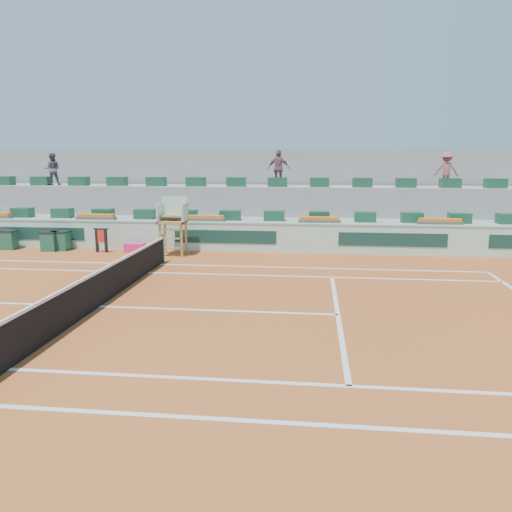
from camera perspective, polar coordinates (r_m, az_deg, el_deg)
The scene contains 19 objects.
ground at distance 14.23m, azimuth -17.49°, elevation -5.54°, with size 90.00×90.00×0.00m, color #93461C.
seating_tier_lower at distance 24.05m, azimuth -7.30°, elevation 3.03°, with size 36.00×4.00×1.20m, color #979795.
seating_tier_upper at distance 25.51m, azimuth -6.49°, elevation 5.09°, with size 36.00×2.40×2.60m, color #979795.
stadium_back_wall at distance 26.99m, azimuth -5.77°, elevation 7.35°, with size 36.00×0.40×4.40m, color #979795.
player_bag at distance 21.90m, azimuth -13.69°, elevation 0.92°, with size 0.86×0.38×0.38m, color #F51F7E.
spectator_left at distance 27.48m, azimuth -22.24°, elevation 9.16°, with size 0.78×0.61×1.60m, color #4A4A57.
spectator_mid at distance 24.12m, azimuth 2.61°, elevation 9.97°, with size 1.02×0.42×1.74m, color #7B5261.
spectator_right at distance 24.92m, azimuth 20.93°, elevation 9.17°, with size 1.05×0.60×1.63m, color #994C54.
court_lines at distance 14.23m, azimuth -17.49°, elevation -5.52°, with size 23.89×11.09×0.01m.
tennis_net at distance 14.09m, azimuth -17.61°, elevation -3.49°, with size 0.10×11.97×1.10m.
advertising_hoarding at distance 21.93m, azimuth -8.60°, elevation 2.30°, with size 36.00×0.34×1.26m.
umpire_chair at distance 20.86m, azimuth -9.44°, elevation 4.34°, with size 1.10×0.90×2.40m.
seat_row_lower at distance 23.08m, azimuth -7.88°, elevation 4.72°, with size 32.90×0.60×0.44m.
seat_row_upper at distance 24.81m, azimuth -6.88°, elevation 8.43°, with size 32.90×0.60×0.44m.
flower_planters at distance 22.75m, azimuth -12.04°, elevation 4.27°, with size 26.80×0.36×0.28m.
drink_cooler_a at distance 23.33m, azimuth -21.41°, elevation 1.65°, with size 0.72×0.63×0.84m.
drink_cooler_b at distance 23.33m, azimuth -22.48°, elevation 1.57°, with size 0.67×0.58×0.84m.
drink_cooler_c at distance 24.49m, azimuth -26.41°, elevation 1.67°, with size 0.65×0.56×0.84m.
towel_rack at distance 22.21m, azimuth -17.27°, elevation 1.95°, with size 0.63×0.10×1.03m.
Camera 1 is at (5.69, -12.43, 3.96)m, focal length 35.00 mm.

